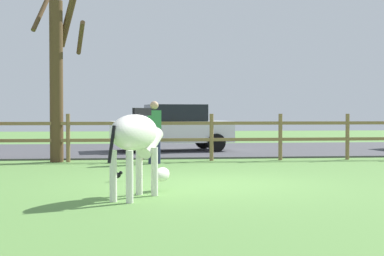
{
  "coord_description": "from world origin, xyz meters",
  "views": [
    {
      "loc": [
        -1.42,
        -10.32,
        1.34
      ],
      "look_at": [
        -0.2,
        1.16,
        1.02
      ],
      "focal_mm": 52.18,
      "sensor_mm": 36.0,
      "label": 1
    }
  ],
  "objects": [
    {
      "name": "crow_on_grass",
      "position": [
        -1.74,
        0.55,
        0.13
      ],
      "size": [
        0.22,
        0.1,
        0.2
      ],
      "color": "black",
      "rests_on": "ground_plane"
    },
    {
      "name": "visitor_left_of_tree",
      "position": [
        -0.86,
        4.29,
        0.91
      ],
      "size": [
        0.36,
        0.23,
        1.64
      ],
      "color": "#232847",
      "rests_on": "ground_plane"
    },
    {
      "name": "bare_tree",
      "position": [
        -3.45,
        5.12,
        2.39
      ],
      "size": [
        1.45,
        1.36,
        4.6
      ],
      "color": "#513A23",
      "rests_on": "ground_plane"
    },
    {
      "name": "zebra",
      "position": [
        -1.36,
        -1.57,
        0.93
      ],
      "size": [
        1.18,
        1.74,
        1.41
      ],
      "color": "white",
      "rests_on": "ground_plane"
    },
    {
      "name": "paddock_fence",
      "position": [
        -0.23,
        5.0,
        0.74
      ],
      "size": [
        21.65,
        0.11,
        1.31
      ],
      "color": "olive",
      "rests_on": "ground_plane"
    },
    {
      "name": "ground_plane",
      "position": [
        0.0,
        0.0,
        0.0
      ],
      "size": [
        60.0,
        60.0,
        0.0
      ],
      "primitive_type": "plane",
      "color": "#5B8C42"
    },
    {
      "name": "parked_car_white",
      "position": [
        -0.1,
        8.47,
        0.84
      ],
      "size": [
        4.18,
        2.27,
        1.56
      ],
      "color": "white",
      "rests_on": "parking_asphalt"
    },
    {
      "name": "parking_asphalt",
      "position": [
        0.0,
        9.3,
        0.03
      ],
      "size": [
        28.0,
        7.4,
        0.05
      ],
      "primitive_type": "cube",
      "color": "#47474C",
      "rests_on": "ground_plane"
    }
  ]
}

